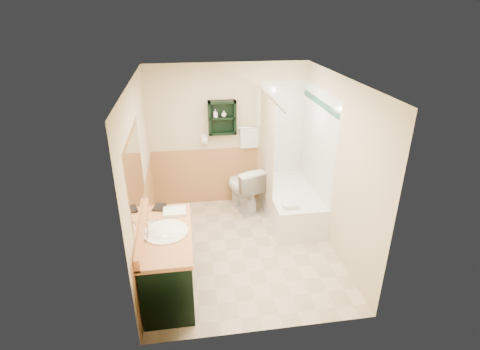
% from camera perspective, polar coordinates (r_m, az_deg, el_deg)
% --- Properties ---
extents(floor, '(3.00, 3.00, 0.00)m').
position_cam_1_polar(floor, '(5.50, 0.25, -11.14)').
color(floor, beige).
rests_on(floor, ground).
extents(back_wall, '(2.60, 0.04, 2.40)m').
position_cam_1_polar(back_wall, '(6.30, -1.87, 5.99)').
color(back_wall, beige).
rests_on(back_wall, ground).
extents(left_wall, '(0.04, 3.00, 2.40)m').
position_cam_1_polar(left_wall, '(4.89, -15.21, -0.67)').
color(left_wall, beige).
rests_on(left_wall, ground).
extents(right_wall, '(0.04, 3.00, 2.40)m').
position_cam_1_polar(right_wall, '(5.25, 14.67, 1.19)').
color(right_wall, beige).
rests_on(right_wall, ground).
extents(ceiling, '(2.60, 3.00, 0.04)m').
position_cam_1_polar(ceiling, '(4.53, 0.31, 14.50)').
color(ceiling, white).
rests_on(ceiling, back_wall).
extents(wainscot_left, '(2.98, 2.98, 1.00)m').
position_cam_1_polar(wainscot_left, '(5.21, -13.97, -7.61)').
color(wainscot_left, tan).
rests_on(wainscot_left, left_wall).
extents(wainscot_back, '(2.58, 2.58, 1.00)m').
position_cam_1_polar(wainscot_back, '(6.52, -1.75, 0.06)').
color(wainscot_back, tan).
rests_on(wainscot_back, back_wall).
extents(mirror_frame, '(1.30, 1.30, 1.00)m').
position_cam_1_polar(mirror_frame, '(4.26, -15.66, -0.13)').
color(mirror_frame, brown).
rests_on(mirror_frame, left_wall).
extents(mirror_glass, '(1.20, 1.20, 0.90)m').
position_cam_1_polar(mirror_glass, '(4.26, -15.59, -0.13)').
color(mirror_glass, white).
rests_on(mirror_glass, left_wall).
extents(tile_right, '(1.50, 1.50, 2.10)m').
position_cam_1_polar(tile_right, '(5.93, 11.46, 2.72)').
color(tile_right, white).
rests_on(tile_right, right_wall).
extents(tile_back, '(0.95, 0.95, 2.10)m').
position_cam_1_polar(tile_back, '(6.50, 7.24, 5.00)').
color(tile_back, white).
rests_on(tile_back, back_wall).
extents(tile_accent, '(1.50, 1.50, 0.10)m').
position_cam_1_polar(tile_accent, '(5.67, 12.09, 10.70)').
color(tile_accent, '#144833').
rests_on(tile_accent, right_wall).
extents(wall_shelf, '(0.45, 0.15, 0.55)m').
position_cam_1_polar(wall_shelf, '(6.07, -2.74, 8.72)').
color(wall_shelf, black).
rests_on(wall_shelf, back_wall).
extents(hair_dryer, '(0.10, 0.24, 0.18)m').
position_cam_1_polar(hair_dryer, '(6.18, -5.47, 5.52)').
color(hair_dryer, white).
rests_on(hair_dryer, back_wall).
extents(towel_bar, '(0.40, 0.06, 0.40)m').
position_cam_1_polar(towel_bar, '(6.23, 1.41, 7.24)').
color(towel_bar, silver).
rests_on(towel_bar, back_wall).
extents(curtain_rod, '(0.03, 1.60, 0.03)m').
position_cam_1_polar(curtain_rod, '(5.43, 4.69, 11.64)').
color(curtain_rod, silver).
rests_on(curtain_rod, back_wall).
extents(shower_curtain, '(1.05, 1.05, 1.70)m').
position_cam_1_polar(shower_curtain, '(5.85, 4.02, 3.90)').
color(shower_curtain, beige).
rests_on(shower_curtain, curtain_rod).
extents(vanity, '(0.59, 1.31, 0.83)m').
position_cam_1_polar(vanity, '(4.66, -10.85, -12.85)').
color(vanity, black).
rests_on(vanity, ground).
extents(bathtub, '(0.76, 1.50, 0.51)m').
position_cam_1_polar(bathtub, '(6.16, 7.73, -4.33)').
color(bathtub, white).
rests_on(bathtub, ground).
extents(toilet, '(0.69, 0.91, 0.79)m').
position_cam_1_polar(toilet, '(6.29, 0.51, -1.98)').
color(toilet, white).
rests_on(toilet, ground).
extents(counter_towel, '(0.28, 0.22, 0.04)m').
position_cam_1_polar(counter_towel, '(4.77, -9.96, -5.53)').
color(counter_towel, silver).
rests_on(counter_towel, vanity).
extents(vanity_book, '(0.15, 0.06, 0.20)m').
position_cam_1_polar(vanity_book, '(4.91, -13.10, -3.86)').
color(vanity_book, black).
rests_on(vanity_book, vanity).
extents(tub_towel, '(0.22, 0.19, 0.07)m').
position_cam_1_polar(tub_towel, '(5.52, 7.62, -4.58)').
color(tub_towel, silver).
rests_on(tub_towel, bathtub).
extents(soap_bottle_a, '(0.09, 0.14, 0.06)m').
position_cam_1_polar(soap_bottle_a, '(6.04, -3.79, 9.05)').
color(soap_bottle_a, white).
rests_on(soap_bottle_a, wall_shelf).
extents(soap_bottle_b, '(0.11, 0.12, 0.08)m').
position_cam_1_polar(soap_bottle_b, '(6.05, -2.48, 9.21)').
color(soap_bottle_b, white).
rests_on(soap_bottle_b, wall_shelf).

